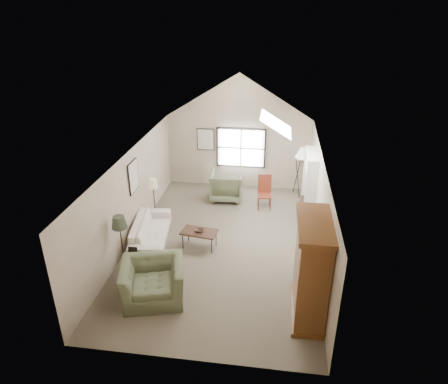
# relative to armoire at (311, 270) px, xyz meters

# --- Properties ---
(room_shell) EXTENTS (5.01, 8.01, 4.00)m
(room_shell) POSITION_rel_armoire_xyz_m (-2.18, 2.40, 2.11)
(room_shell) COLOR brown
(room_shell) RESTS_ON ground
(window) EXTENTS (1.72, 0.08, 1.42)m
(window) POSITION_rel_armoire_xyz_m (-2.08, 6.36, 0.35)
(window) COLOR black
(window) RESTS_ON room_shell
(skylight) EXTENTS (0.80, 1.20, 0.52)m
(skylight) POSITION_rel_armoire_xyz_m (-0.88, 3.30, 2.12)
(skylight) COLOR white
(skylight) RESTS_ON room_shell
(wall_art) EXTENTS (1.97, 3.71, 0.88)m
(wall_art) POSITION_rel_armoire_xyz_m (-4.06, 4.34, 0.63)
(wall_art) COLOR black
(wall_art) RESTS_ON room_shell
(armoire) EXTENTS (0.60, 1.50, 2.20)m
(armoire) POSITION_rel_armoire_xyz_m (0.00, 0.00, 0.00)
(armoire) COLOR brown
(armoire) RESTS_ON ground
(tv_alcove) EXTENTS (0.32, 1.30, 2.10)m
(tv_alcove) POSITION_rel_armoire_xyz_m (0.16, 4.00, 0.05)
(tv_alcove) COLOR white
(tv_alcove) RESTS_ON ground
(media_console) EXTENTS (0.34, 1.18, 0.60)m
(media_console) POSITION_rel_armoire_xyz_m (0.14, 4.00, -0.80)
(media_console) COLOR #382316
(media_console) RESTS_ON ground
(tv_panel) EXTENTS (0.05, 0.90, 0.55)m
(tv_panel) POSITION_rel_armoire_xyz_m (0.14, 4.00, -0.18)
(tv_panel) COLOR black
(tv_panel) RESTS_ON media_console
(sofa) EXTENTS (1.21, 2.35, 0.65)m
(sofa) POSITION_rel_armoire_xyz_m (-4.14, 2.26, -0.77)
(sofa) COLOR beige
(sofa) RESTS_ON ground
(armchair_near) EXTENTS (1.61, 1.49, 0.88)m
(armchair_near) POSITION_rel_armoire_xyz_m (-3.37, 0.01, -0.66)
(armchair_near) COLOR #555C40
(armchair_near) RESTS_ON ground
(armchair_far) EXTENTS (1.12, 1.14, 0.99)m
(armchair_far) POSITION_rel_armoire_xyz_m (-2.44, 5.26, -0.61)
(armchair_far) COLOR #595D41
(armchair_far) RESTS_ON ground
(coffee_table) EXTENTS (1.02, 0.67, 0.49)m
(coffee_table) POSITION_rel_armoire_xyz_m (-2.76, 2.18, -0.86)
(coffee_table) COLOR #3D2319
(coffee_table) RESTS_ON ground
(bowl) EXTENTS (0.26, 0.26, 0.06)m
(bowl) POSITION_rel_armoire_xyz_m (-2.76, 2.18, -0.58)
(bowl) COLOR #371F16
(bowl) RESTS_ON coffee_table
(side_table) EXTENTS (0.64, 0.64, 0.56)m
(side_table) POSITION_rel_armoire_xyz_m (-4.04, 0.66, -0.82)
(side_table) COLOR #341F15
(side_table) RESTS_ON ground
(side_chair) EXTENTS (0.46, 0.46, 1.11)m
(side_chair) POSITION_rel_armoire_xyz_m (-1.14, 4.71, -0.54)
(side_chair) COLOR maroon
(side_chair) RESTS_ON ground
(tripod_lamp) EXTENTS (0.57, 0.57, 1.73)m
(tripod_lamp) POSITION_rel_armoire_xyz_m (0.02, 5.91, -0.23)
(tripod_lamp) COLOR white
(tripod_lamp) RESTS_ON ground
(dark_lamp) EXTENTS (0.43, 0.43, 1.56)m
(dark_lamp) POSITION_rel_armoire_xyz_m (-4.38, 0.86, -0.32)
(dark_lamp) COLOR #292F21
(dark_lamp) RESTS_ON ground
(tan_lamp) EXTENTS (0.32, 0.32, 1.40)m
(tan_lamp) POSITION_rel_armoire_xyz_m (-4.38, 3.46, -0.40)
(tan_lamp) COLOR tan
(tan_lamp) RESTS_ON ground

